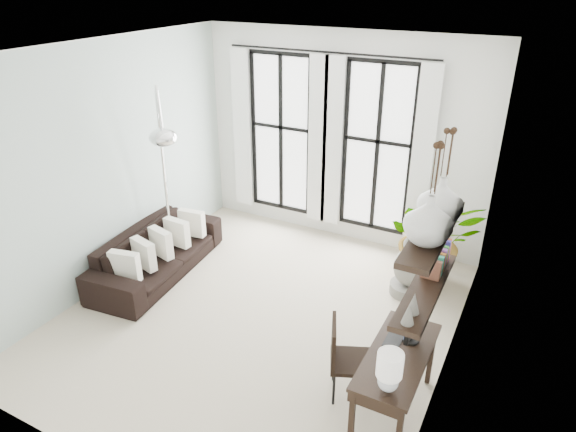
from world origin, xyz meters
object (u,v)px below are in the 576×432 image
Objects in this scene: desk at (396,361)px; arc_lamp at (162,139)px; plant at (433,239)px; buddha at (410,270)px; sofa at (157,252)px; desk_chair at (343,355)px.

desk is 4.05m from arc_lamp.
plant reaches higher than buddha.
sofa is at bearing -114.56° from arc_lamp.
sofa is 3.82m from plant.
plant is (3.48, 1.55, 0.34)m from sofa.
plant is at bearing -71.94° from sofa.
arc_lamp reaches higher than desk_chair.
desk_chair is 2.08m from buddha.
desk reaches higher than desk_chair.
arc_lamp is 3.68m from buddha.
sofa is 2.59× the size of buddha.
buddha is at bearing 15.53° from arc_lamp.
desk_chair is 3.62m from arc_lamp.
desk is at bearing -19.22° from arc_lamp.
plant is at bearing 60.82° from desk_chair.
arc_lamp reaches higher than desk.
sofa is 3.50m from buddha.
buddha is (3.21, 0.89, -1.57)m from arc_lamp.
plant reaches higher than desk.
desk is at bearing -78.63° from buddha.
plant is 3.83m from arc_lamp.
sofa is at bearing 140.45° from desk_chair.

